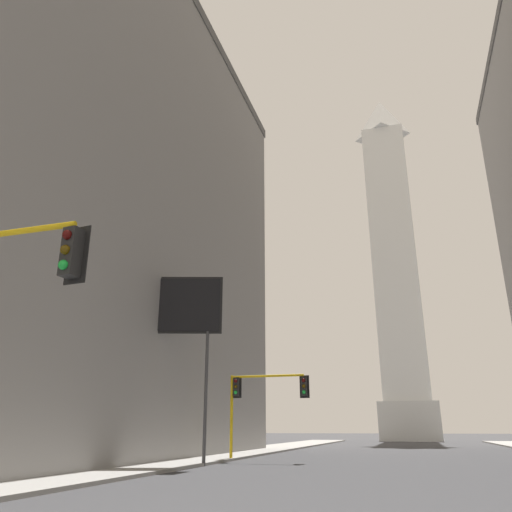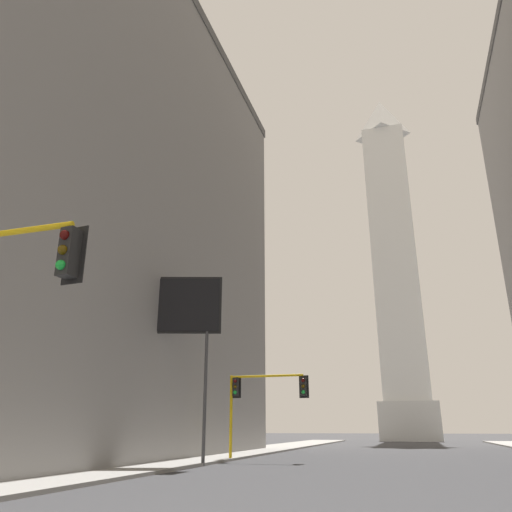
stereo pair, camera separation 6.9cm
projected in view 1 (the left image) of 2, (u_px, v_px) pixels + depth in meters
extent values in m
cube|color=gray|center=(200.00, 458.00, 30.81)|extent=(5.00, 99.14, 0.15)
cube|color=gray|center=(44.00, 201.00, 33.55)|extent=(18.80, 42.64, 32.55)
cube|color=#595756|center=(73.00, 7.00, 39.02)|extent=(18.98, 43.06, 0.90)
cube|color=silver|center=(410.00, 421.00, 76.15)|extent=(8.86, 8.86, 5.62)
cube|color=silver|center=(394.00, 258.00, 84.80)|extent=(7.09, 7.09, 47.32)
pyramid|color=silver|center=(381.00, 119.00, 93.81)|extent=(7.09, 7.09, 7.80)
cylinder|color=yellow|center=(3.00, 234.00, 11.56)|extent=(3.92, 0.14, 0.14)
cube|color=black|center=(72.00, 253.00, 10.79)|extent=(0.37, 0.37, 1.10)
cube|color=black|center=(77.00, 255.00, 10.95)|extent=(0.58, 0.09, 1.32)
sphere|color=#410907|center=(67.00, 235.00, 10.74)|extent=(0.22, 0.22, 0.22)
sphere|color=#483506|center=(65.00, 250.00, 10.63)|extent=(0.22, 0.22, 0.22)
sphere|color=green|center=(63.00, 265.00, 10.52)|extent=(0.22, 0.22, 0.22)
cylinder|color=yellow|center=(232.00, 417.00, 30.42)|extent=(0.18, 0.18, 4.96)
cylinder|color=#262626|center=(231.00, 460.00, 29.63)|extent=(0.40, 0.40, 0.10)
cube|color=black|center=(236.00, 387.00, 30.92)|extent=(0.37, 0.37, 1.10)
cube|color=black|center=(237.00, 387.00, 31.09)|extent=(0.58, 0.07, 1.32)
sphere|color=#410907|center=(236.00, 381.00, 30.86)|extent=(0.22, 0.22, 0.22)
sphere|color=#483506|center=(236.00, 387.00, 30.75)|extent=(0.22, 0.22, 0.22)
sphere|color=green|center=(236.00, 392.00, 30.64)|extent=(0.22, 0.22, 0.22)
cylinder|color=yellow|center=(267.00, 376.00, 30.57)|extent=(4.57, 0.14, 0.14)
sphere|color=yellow|center=(232.00, 377.00, 31.20)|extent=(0.18, 0.18, 0.18)
cube|color=black|center=(304.00, 386.00, 29.72)|extent=(0.37, 0.37, 1.10)
cube|color=black|center=(305.00, 387.00, 29.88)|extent=(0.58, 0.07, 1.32)
sphere|color=#410907|center=(304.00, 380.00, 29.65)|extent=(0.22, 0.22, 0.22)
sphere|color=#483506|center=(304.00, 386.00, 29.54)|extent=(0.22, 0.22, 0.22)
sphere|color=green|center=(304.00, 392.00, 29.43)|extent=(0.22, 0.22, 0.22)
cylinder|color=#3F3F42|center=(149.00, 396.00, 26.51)|extent=(0.18, 0.18, 6.91)
cylinder|color=#3F3F42|center=(206.00, 396.00, 26.53)|extent=(0.18, 0.18, 6.91)
cube|color=black|center=(182.00, 305.00, 28.14)|extent=(4.22, 1.54, 3.02)
cube|color=black|center=(182.00, 305.00, 28.14)|extent=(4.41, 1.50, 3.26)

